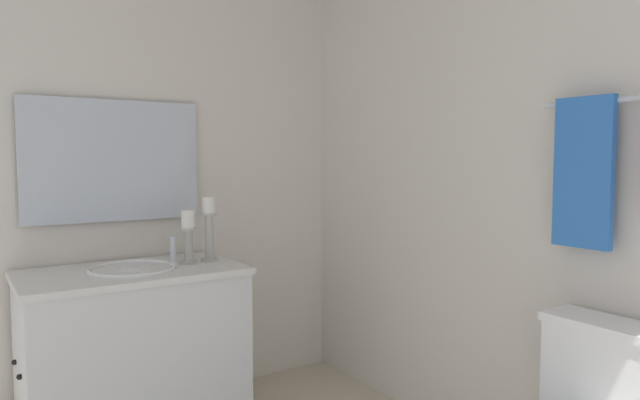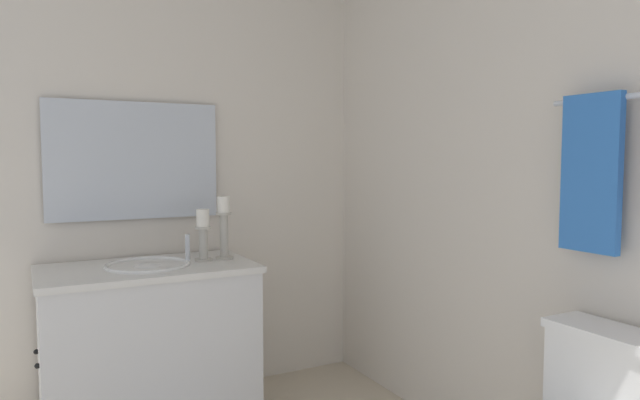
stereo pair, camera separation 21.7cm
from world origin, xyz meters
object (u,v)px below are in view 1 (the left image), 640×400
candle_holder_short (188,235)px  towel_near_vanity (583,173)px  mirror (115,161)px  candle_holder_tall (209,227)px  sink_basin (134,277)px  vanity_cabinet (135,352)px  towel_bar (637,98)px

candle_holder_short → towel_near_vanity: 1.77m
mirror → candle_holder_tall: mirror is taller
candle_holder_tall → candle_holder_short: candle_holder_tall is taller
sink_basin → towel_near_vanity: bearing=39.4°
sink_basin → mirror: bearing=-179.8°
vanity_cabinet → mirror: size_ratio=1.16×
towel_bar → towel_near_vanity: towel_near_vanity is taller
vanity_cabinet → towel_near_vanity: bearing=39.4°
candle_holder_tall → candle_holder_short: size_ratio=1.23×
sink_basin → mirror: (-0.28, -0.00, 0.54)m
vanity_cabinet → mirror: bearing=180.0°
sink_basin → candle_holder_short: size_ratio=1.54×
vanity_cabinet → towel_near_vanity: (1.47, 1.21, 0.86)m
vanity_cabinet → candle_holder_tall: bearing=90.8°
towel_bar → candle_holder_tall: bearing=-152.8°
mirror → towel_near_vanity: size_ratio=1.58×
vanity_cabinet → sink_basin: size_ratio=2.49×
vanity_cabinet → mirror: mirror is taller
vanity_cabinet → towel_near_vanity: size_ratio=1.83×
candle_holder_short → vanity_cabinet: bearing=-89.6°
sink_basin → towel_bar: size_ratio=0.59×
mirror → towel_bar: mirror is taller
towel_near_vanity → mirror: bearing=-145.4°
mirror → towel_near_vanity: 2.13m
towel_bar → towel_near_vanity: size_ratio=1.24×
mirror → candle_holder_tall: (0.27, 0.38, -0.33)m
candle_holder_tall → towel_near_vanity: towel_near_vanity is taller
mirror → vanity_cabinet: bearing=-0.0°
mirror → candle_holder_short: mirror is taller
vanity_cabinet → towel_bar: towel_bar is taller
candle_holder_short → towel_near_vanity: bearing=32.5°
vanity_cabinet → mirror: (-0.28, 0.00, 0.90)m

